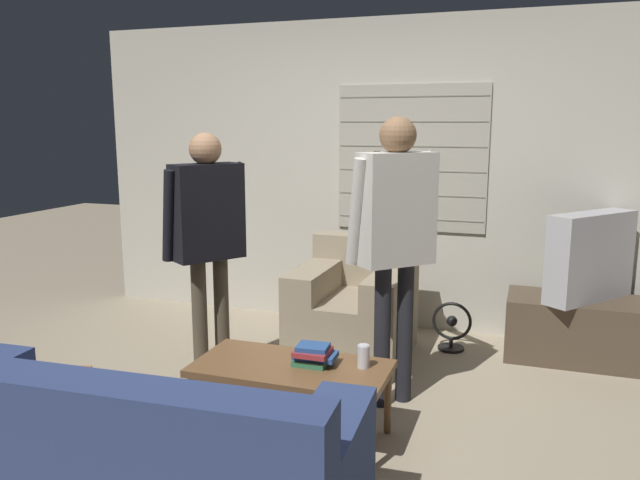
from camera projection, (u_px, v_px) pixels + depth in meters
ground_plane at (295, 427)px, 3.56m from camera, size 16.00×16.00×0.00m
wall_back at (382, 175)px, 5.21m from camera, size 5.20×0.08×2.55m
couch_blue at (112, 474)px, 2.51m from camera, size 2.01×0.92×0.84m
armchair_beige at (355, 308)px, 4.66m from camera, size 0.82×0.90×0.85m
coffee_table at (291, 372)px, 3.37m from camera, size 1.06×0.52×0.42m
tv_stand at (584, 330)px, 4.53m from camera, size 1.09×0.51×0.46m
tv at (590, 257)px, 4.43m from camera, size 0.63×0.72×0.63m
person_left_standing at (207, 225)px, 4.07m from camera, size 0.58×0.82×1.65m
person_right_standing at (395, 224)px, 3.68m from camera, size 0.53×0.87×1.75m
book_stack at (313, 355)px, 3.37m from camera, size 0.23×0.20×0.12m
soda_can at (363, 356)px, 3.32m from camera, size 0.07×0.07×0.13m
spare_remote at (311, 362)px, 3.37m from camera, size 0.10×0.13×0.02m
floor_fan at (452, 327)px, 4.75m from camera, size 0.30×0.20×0.38m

